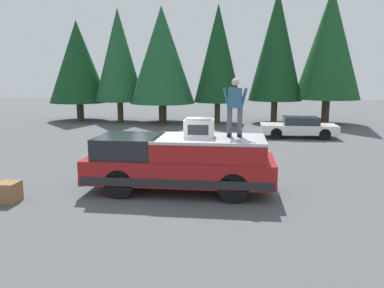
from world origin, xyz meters
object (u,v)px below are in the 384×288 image
(pickup_truck, at_px, (180,163))
(person_on_truck_bed, at_px, (235,106))
(parked_car_white, at_px, (299,127))
(wooden_crate, at_px, (8,192))
(compressor_unit, at_px, (199,128))

(pickup_truck, xyz_separation_m, person_on_truck_bed, (0.22, -1.58, 1.68))
(parked_car_white, relative_size, wooden_crate, 7.32)
(compressor_unit, bearing_deg, parked_car_white, -23.02)
(compressor_unit, relative_size, wooden_crate, 1.50)
(person_on_truck_bed, height_order, wooden_crate, person_on_truck_bed)
(wooden_crate, bearing_deg, person_on_truck_bed, -73.71)
(pickup_truck, bearing_deg, wooden_crate, 109.09)
(compressor_unit, distance_m, wooden_crate, 5.57)
(pickup_truck, relative_size, wooden_crate, 9.89)
(pickup_truck, xyz_separation_m, compressor_unit, (-0.02, -0.56, 1.05))
(pickup_truck, relative_size, parked_car_white, 1.35)
(parked_car_white, bearing_deg, pickup_truck, 154.41)
(wooden_crate, bearing_deg, pickup_truck, -70.91)
(person_on_truck_bed, distance_m, wooden_crate, 6.75)
(compressor_unit, height_order, parked_car_white, compressor_unit)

